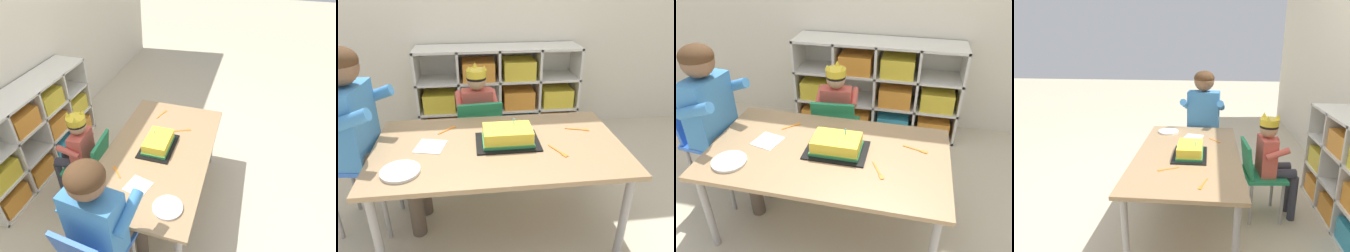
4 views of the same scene
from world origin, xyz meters
TOP-DOWN VIEW (x-y plane):
  - ground at (0.00, 0.00)m, footprint 16.00×16.00m
  - storage_cubby_shelf at (0.13, 1.21)m, footprint 1.41×0.33m
  - activity_table at (0.00, 0.00)m, footprint 1.33×0.75m
  - classroom_chair_blue at (-0.09, 0.53)m, footprint 0.34×0.34m
  - child_with_crown at (-0.10, 0.63)m, footprint 0.31×0.31m
  - adult_helper_seated at (-0.70, 0.09)m, footprint 0.45×0.43m
  - birthday_cake_on_tray at (0.05, 0.02)m, footprint 0.34×0.24m
  - paper_plate_stack at (-0.48, -0.21)m, footprint 0.18×0.18m
  - paper_napkin_square at (-0.36, 0.02)m, footprint 0.18×0.18m
  - fork_near_cake_tray at (0.30, -0.11)m, footprint 0.08×0.13m
  - fork_at_table_front_edge at (0.49, 0.12)m, footprint 0.14×0.06m
  - fork_by_napkin at (-0.28, 0.21)m, footprint 0.10×0.10m

SIDE VIEW (x-z plane):
  - ground at x=0.00m, z-range 0.00..0.00m
  - storage_cubby_shelf at x=0.13m, z-range -0.06..0.76m
  - classroom_chair_blue at x=-0.09m, z-range 0.07..0.68m
  - activity_table at x=0.00m, z-range 0.23..0.78m
  - child_with_crown at x=-0.10m, z-range 0.10..0.94m
  - paper_napkin_square at x=-0.36m, z-range 0.55..0.55m
  - fork_at_table_front_edge at x=0.49m, z-range 0.55..0.55m
  - fork_by_napkin at x=-0.28m, z-range 0.55..0.55m
  - fork_near_cake_tray at x=0.30m, z-range 0.55..0.55m
  - paper_plate_stack at x=-0.48m, z-range 0.55..0.56m
  - birthday_cake_on_tray at x=0.05m, z-range 0.52..0.65m
  - adult_helper_seated at x=-0.70m, z-range 0.13..1.21m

